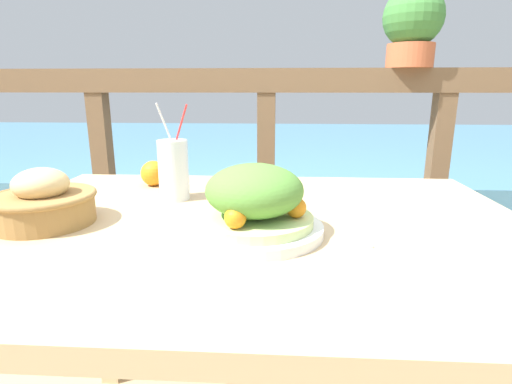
# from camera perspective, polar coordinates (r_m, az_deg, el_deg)

# --- Properties ---
(patio_table) EXTENTS (1.21, 0.90, 0.75)m
(patio_table) POSITION_cam_1_polar(r_m,az_deg,el_deg) (0.91, -0.37, -9.63)
(patio_table) COLOR tan
(patio_table) RESTS_ON ground_plane
(railing_fence) EXTENTS (2.80, 0.08, 1.11)m
(railing_fence) POSITION_cam_1_polar(r_m,az_deg,el_deg) (1.63, 1.46, 4.78)
(railing_fence) COLOR brown
(railing_fence) RESTS_ON ground_plane
(sea_backdrop) EXTENTS (12.00, 4.00, 0.51)m
(sea_backdrop) POSITION_cam_1_polar(r_m,az_deg,el_deg) (4.18, 2.65, 3.87)
(sea_backdrop) COLOR teal
(sea_backdrop) RESTS_ON ground_plane
(salad_plate) EXTENTS (0.27, 0.27, 0.14)m
(salad_plate) POSITION_cam_1_polar(r_m,az_deg,el_deg) (0.78, -0.22, -1.80)
(salad_plate) COLOR white
(salad_plate) RESTS_ON patio_table
(drink_glass) EXTENTS (0.08, 0.08, 0.25)m
(drink_glass) POSITION_cam_1_polar(r_m,az_deg,el_deg) (1.05, -11.70, 3.14)
(drink_glass) COLOR silver
(drink_glass) RESTS_ON patio_table
(bread_basket) EXTENTS (0.21, 0.21, 0.12)m
(bread_basket) POSITION_cam_1_polar(r_m,az_deg,el_deg) (0.95, -28.11, -1.28)
(bread_basket) COLOR olive
(bread_basket) RESTS_ON patio_table
(potted_plant) EXTENTS (0.22, 0.22, 0.29)m
(potted_plant) POSITION_cam_1_polar(r_m,az_deg,el_deg) (1.69, 21.48, 21.36)
(potted_plant) COLOR #B75B38
(potted_plant) RESTS_ON railing_fence
(fork) EXTENTS (0.04, 0.18, 0.00)m
(fork) POSITION_cam_1_polar(r_m,az_deg,el_deg) (0.84, 13.93, -5.28)
(fork) COLOR silver
(fork) RESTS_ON patio_table
(orange_near_basket) EXTENTS (0.07, 0.07, 0.07)m
(orange_near_basket) POSITION_cam_1_polar(r_m,az_deg,el_deg) (1.22, -14.43, 2.60)
(orange_near_basket) COLOR orange
(orange_near_basket) RESTS_ON patio_table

